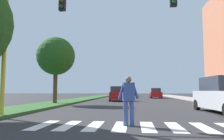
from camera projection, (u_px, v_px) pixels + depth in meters
ground_plane at (137, 99)px, 29.82m from camera, size 140.00×140.00×0.00m
crosswalk at (148, 127)px, 7.21m from camera, size 7.65×2.20×0.01m
median_strip at (81, 99)px, 28.59m from camera, size 3.07×64.00×0.15m
tree_mid at (56, 56)px, 19.11m from camera, size 3.33×3.33×5.75m
sidewalk_right at (198, 100)px, 27.09m from camera, size 3.00×64.00×0.15m
traffic_light_gantry at (61, 18)px, 9.52m from camera, size 8.80×0.30×6.00m
pedestrian_performer at (129, 98)px, 7.47m from camera, size 0.74×0.34×1.69m
sedan_midblock at (118, 94)px, 25.68m from camera, size 2.23×4.59×1.71m
sedan_distant at (156, 93)px, 35.72m from camera, size 1.92×4.62×1.63m
sedan_far_horizon at (131, 92)px, 50.39m from camera, size 1.96×4.61×1.73m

